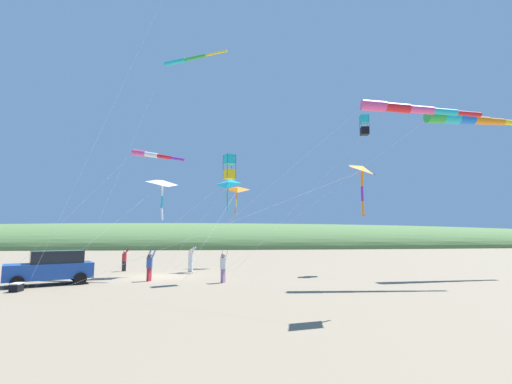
# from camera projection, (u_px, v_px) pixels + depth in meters

# --- Properties ---
(ground_plane) EXTENTS (600.00, 600.00, 0.00)m
(ground_plane) POSITION_uv_depth(u_px,v_px,m) (160.00, 276.00, 23.95)
(ground_plane) COLOR gray
(dune_ridge_grassy) EXTENTS (28.00, 240.00, 10.44)m
(dune_ridge_grassy) POSITION_uv_depth(u_px,v_px,m) (199.00, 247.00, 78.25)
(dune_ridge_grassy) COLOR #567A42
(dune_ridge_grassy) RESTS_ON ground_plane
(parked_car) EXTENTS (3.63, 4.67, 1.85)m
(parked_car) POSITION_uv_depth(u_px,v_px,m) (51.00, 267.00, 20.04)
(parked_car) COLOR #1E479E
(parked_car) RESTS_ON ground_plane
(cooler_box) EXTENTS (0.62, 0.42, 0.42)m
(cooler_box) POSITION_uv_depth(u_px,v_px,m) (17.00, 287.00, 17.50)
(cooler_box) COLOR black
(cooler_box) RESTS_ON ground_plane
(person_adult_flyer) EXTENTS (0.56, 0.65, 1.86)m
(person_adult_flyer) POSITION_uv_depth(u_px,v_px,m) (191.00, 258.00, 26.84)
(person_adult_flyer) COLOR silver
(person_adult_flyer) RESTS_ON ground_plane
(person_child_green_jacket) EXTENTS (0.51, 0.59, 1.70)m
(person_child_green_jacket) POSITION_uv_depth(u_px,v_px,m) (124.00, 259.00, 27.37)
(person_child_green_jacket) COLOR #232328
(person_child_green_jacket) RESTS_ON ground_plane
(person_child_grey_jacket) EXTENTS (0.63, 0.56, 1.79)m
(person_child_grey_jacket) POSITION_uv_depth(u_px,v_px,m) (150.00, 264.00, 21.59)
(person_child_grey_jacket) COLOR #B72833
(person_child_grey_jacket) RESTS_ON ground_plane
(person_bystander_far) EXTENTS (0.65, 0.59, 1.83)m
(person_bystander_far) POSITION_uv_depth(u_px,v_px,m) (223.00, 265.00, 20.85)
(person_bystander_far) COLOR #8E6B9E
(person_bystander_far) RESTS_ON ground_plane
(kite_windsock_red_high_left) EXTENTS (6.15, 9.53, 17.88)m
(kite_windsock_red_high_left) POSITION_uv_depth(u_px,v_px,m) (186.00, 60.00, 30.62)
(kite_windsock_red_high_left) COLOR #1EB7C6
(kite_windsock_red_high_left) RESTS_ON ground_plane
(kite_delta_long_streamer_right) EXTENTS (6.65, 6.59, 6.78)m
(kite_delta_long_streamer_right) POSITION_uv_depth(u_px,v_px,m) (163.00, 183.00, 25.48)
(kite_delta_long_streamer_right) COLOR white
(kite_delta_long_streamer_right) RESTS_ON ground_plane
(kite_windsock_green_low_center) EXTENTS (6.38, 19.74, 11.10)m
(kite_windsock_green_low_center) POSITION_uv_depth(u_px,v_px,m) (404.00, 108.00, 22.54)
(kite_windsock_green_low_center) COLOR #EF4C93
(kite_windsock_green_low_center) RESTS_ON ground_plane
(kite_delta_blue_topmost) EXTENTS (6.83, 13.85, 5.44)m
(kite_delta_blue_topmost) POSITION_uv_depth(u_px,v_px,m) (361.00, 170.00, 13.37)
(kite_delta_blue_topmost) COLOR orange
(kite_delta_blue_topmost) RESTS_ON ground_plane
(kite_box_long_streamer_left) EXTENTS (2.25, 7.49, 7.73)m
(kite_box_long_streamer_left) POSITION_uv_depth(u_px,v_px,m) (229.00, 167.00, 22.63)
(kite_box_long_streamer_left) COLOR #1EB7C6
(kite_box_long_streamer_left) RESTS_ON ground_plane
(kite_delta_small_distant) EXTENTS (1.41, 5.69, 7.21)m
(kite_delta_small_distant) POSITION_uv_depth(u_px,v_px,m) (228.00, 184.00, 28.76)
(kite_delta_small_distant) COLOR #1EB7C6
(kite_delta_small_distant) RESTS_ON ground_plane
(kite_box_yellow_midlevel) EXTENTS (2.85, 11.17, 12.30)m
(kite_box_yellow_midlevel) POSITION_uv_depth(u_px,v_px,m) (364.00, 125.00, 29.04)
(kite_box_yellow_midlevel) COLOR #1EB7C6
(kite_box_yellow_midlevel) RESTS_ON ground_plane
(kite_delta_checkered_midright) EXTENTS (10.13, 4.70, 7.14)m
(kite_delta_checkered_midright) POSITION_uv_depth(u_px,v_px,m) (237.00, 190.00, 32.00)
(kite_delta_checkered_midright) COLOR orange
(kite_delta_checkered_midright) RESTS_ON ground_plane
(kite_windsock_striped_overhead) EXTENTS (5.96, 21.87, 11.57)m
(kite_windsock_striped_overhead) POSITION_uv_depth(u_px,v_px,m) (461.00, 119.00, 26.39)
(kite_windsock_striped_overhead) COLOR green
(kite_windsock_striped_overhead) RESTS_ON ground_plane
(kite_windsock_white_trailing) EXTENTS (5.02, 9.50, 8.77)m
(kite_windsock_white_trailing) POSITION_uv_depth(u_px,v_px,m) (150.00, 155.00, 25.22)
(kite_windsock_white_trailing) COLOR #EF4C93
(kite_windsock_white_trailing) RESTS_ON ground_plane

